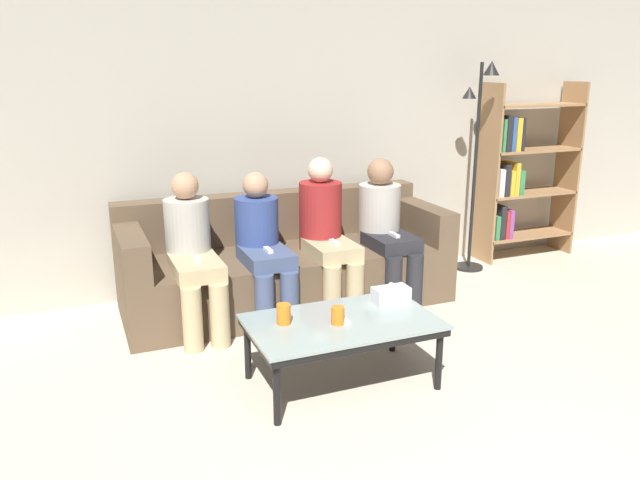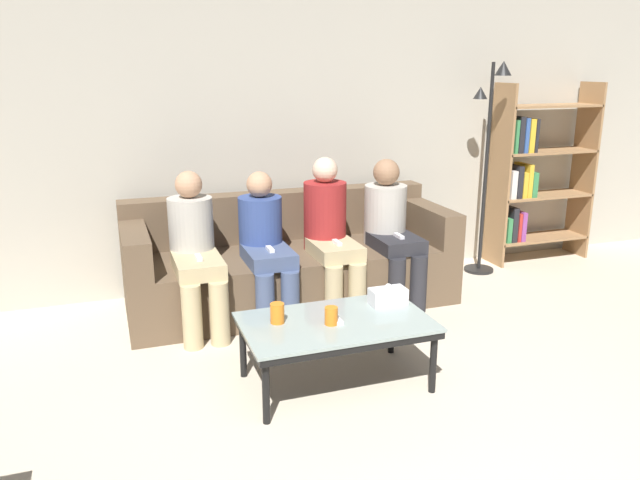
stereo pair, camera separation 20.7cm
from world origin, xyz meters
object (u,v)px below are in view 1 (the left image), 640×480
Objects in this scene: cup_near_left at (284,314)px; seated_person_mid_right at (326,230)px; seated_person_left_end at (192,249)px; seated_person_mid_left at (262,243)px; bookshelf at (517,174)px; standing_lamp at (478,145)px; tissue_box at (391,295)px; coffee_table at (342,327)px; game_remote at (342,319)px; cup_near_right at (338,315)px; couch at (285,264)px; seated_person_right_end at (385,225)px.

seated_person_mid_right is at bearing 56.49° from cup_near_left.
seated_person_mid_left is at bearing 1.48° from seated_person_left_end.
bookshelf is 0.90× the size of standing_lamp.
tissue_box is 0.13× the size of bookshelf.
seated_person_left_end is (-3.17, -0.54, -0.23)m from bookshelf.
bookshelf is (2.16, 1.53, 0.36)m from tissue_box.
coffee_table is 1.30m from seated_person_left_end.
cup_near_right is at bearing -137.96° from game_remote.
couch is at bearing 101.58° from tissue_box.
couch is 2.48m from bookshelf.
seated_person_mid_left is (0.50, 0.01, -0.01)m from seated_person_left_end.
game_remote is 0.14× the size of seated_person_mid_left.
coffee_table is at bearing -127.63° from seated_person_right_end.
seated_person_mid_right is (1.01, 0.03, 0.03)m from seated_person_left_end.
coffee_table is 3.07m from bookshelf.
cup_near_left is 1.13× the size of cup_near_right.
cup_near_left is at bearing -73.94° from seated_person_left_end.
coffee_table is at bearing 42.04° from cup_near_right.
seated_person_mid_right is at bearing 1.62° from seated_person_mid_left.
cup_near_left is 0.34m from game_remote.
seated_person_mid_left is 0.50m from seated_person_mid_right.
cup_near_right is at bearing -109.85° from seated_person_mid_right.
seated_person_mid_left reaches higher than tissue_box.
bookshelf is 1.51× the size of seated_person_left_end.
bookshelf is (2.55, 1.66, 0.45)m from coffee_table.
cup_near_left is 0.30m from cup_near_right.
seated_person_left_end is at bearing 135.47° from tissue_box.
cup_near_left is at bearing -100.95° from seated_person_mid_left.
cup_near_left is 0.10× the size of seated_person_mid_right.
tissue_box is 1.03m from seated_person_mid_right.
seated_person_right_end is (0.89, 1.15, 0.24)m from coffee_table.
standing_lamp reaches higher than seated_person_mid_right.
coffee_table is 1.24m from seated_person_mid_right.
tissue_box reaches higher than coffee_table.
seated_person_right_end reaches higher than seated_person_mid_left.
couch is at bearing 41.93° from seated_person_mid_left.
bookshelf is at bearing 33.11° from coffee_table.
couch is at bearing 164.59° from seated_person_right_end.
coffee_table is 9.32× the size of cup_near_left.
seated_person_left_end is (-0.62, 1.12, 0.17)m from game_remote.
seated_person_left_end reaches higher than seated_person_mid_left.
seated_person_mid_right reaches higher than cup_near_left.
cup_near_left reaches higher than game_remote.
cup_near_left is at bearing -151.16° from bookshelf.
cup_near_left is 1.29m from seated_person_mid_right.
couch is 2.02m from standing_lamp.
cup_near_right is 1.30m from seated_person_left_end.
tissue_box reaches higher than cup_near_right.
game_remote is (0.04, 0.04, -0.04)m from cup_near_right.
bookshelf reaches higher than seated_person_right_end.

